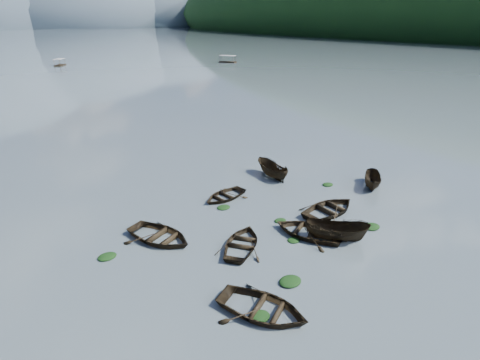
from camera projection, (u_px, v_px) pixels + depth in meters
ground_plane at (352, 284)px, 21.08m from camera, size 2400.00×2400.00×0.00m
haze_mtn_c at (76, 26)px, 791.46m from camera, size 520.00×520.00×260.00m
haze_mtn_d at (157, 26)px, 878.54m from camera, size 520.00×520.00×220.00m
rowboat_0 at (262, 313)px, 18.99m from camera, size 5.43×5.89×1.00m
rowboat_1 at (242, 246)px, 24.56m from camera, size 5.22×5.15×0.89m
rowboat_2 at (336, 239)px, 25.34m from camera, size 4.20×4.10×1.65m
rowboat_3 at (308, 235)px, 25.90m from camera, size 5.28×5.82×0.99m
rowboat_4 at (330, 212)px, 28.88m from camera, size 5.20×3.92×1.02m
rowboat_5 at (372, 187)px, 33.36m from camera, size 3.74×3.54×1.45m
rowboat_6 at (160, 240)px, 25.32m from camera, size 5.34×5.95×1.01m
rowboat_7 at (225, 198)px, 31.23m from camera, size 4.55×3.70×0.83m
rowboat_8 at (272, 177)px, 35.43m from camera, size 1.68×4.25×1.63m
weed_clump_0 at (260, 317)px, 18.71m from camera, size 1.09×0.89×0.24m
weed_clump_1 at (280, 221)px, 27.64m from camera, size 0.92×0.74×0.20m
weed_clump_2 at (290, 283)px, 21.19m from camera, size 1.35×1.08×0.29m
weed_clump_3 at (294, 241)px, 25.20m from camera, size 0.89×0.75×0.20m
weed_clump_4 at (371, 227)px, 26.80m from camera, size 1.27×1.01×0.26m
weed_clump_5 at (107, 257)px, 23.43m from camera, size 1.17×0.94×0.25m
weed_clump_6 at (224, 208)px, 29.58m from camera, size 1.08×0.90×0.22m
weed_clump_7 at (328, 185)px, 33.64m from camera, size 1.03×0.82×0.22m
pontoon_centre at (60, 66)px, 120.13m from camera, size 4.32×5.67×2.01m
pontoon_right at (228, 63)px, 128.92m from camera, size 5.46×6.09×2.23m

